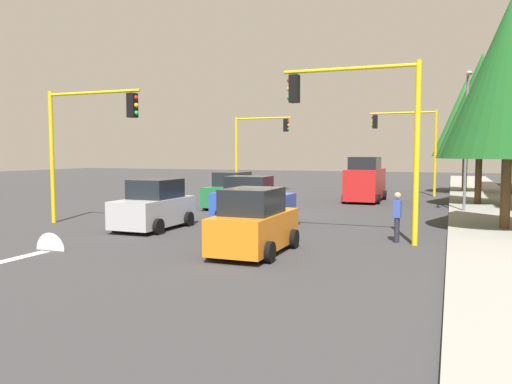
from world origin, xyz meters
name	(u,v)px	position (x,y,z in m)	size (l,w,h in m)	color
ground_plane	(264,214)	(0.00, 0.00, 0.00)	(120.00, 120.00, 0.00)	#353538
sidewalk_kerb	(491,211)	(-5.00, 10.50, 0.07)	(80.00, 4.00, 0.15)	gray
lane_arrow_near	(38,253)	(11.51, -3.00, 0.01)	(2.40, 1.10, 1.10)	silver
traffic_signal_far_right	(257,139)	(-14.00, -5.73, 4.14)	(0.36, 4.59, 5.86)	yellow
traffic_signal_near_left	(363,117)	(6.00, 5.74, 4.22)	(0.36, 4.59, 5.98)	yellow
traffic_signal_near_right	(85,130)	(6.00, -5.69, 3.99)	(0.36, 4.59, 5.64)	yellow
traffic_signal_far_left	(409,136)	(-14.00, 5.74, 4.22)	(0.36, 4.59, 5.98)	yellow
street_lamp_curbside	(467,126)	(-3.61, 9.20, 4.35)	(2.15, 0.28, 7.00)	slate
tree_roadside_far	(466,116)	(-18.00, 9.50, 5.75)	(4.77, 4.77, 8.74)	brown
tree_roadside_near	(510,78)	(2.00, 10.50, 5.81)	(4.82, 4.82, 8.83)	brown
tree_roadside_mid	(481,106)	(-8.00, 10.00, 5.62)	(4.67, 4.67, 8.55)	brown
delivery_van_red	(365,181)	(-8.59, 3.57, 1.28)	(4.80, 2.22, 2.77)	red
car_silver	(154,206)	(5.96, -2.45, 0.90)	(3.77, 2.07, 1.98)	#B2B5BA
car_blue	(252,200)	(2.00, 0.17, 0.89)	(1.94, 3.63, 1.98)	blue
car_green	(231,192)	(-2.23, -2.73, 0.90)	(4.07, 2.01, 1.98)	#1E7238
car_orange	(254,224)	(9.14, 3.08, 0.90)	(3.73, 1.96, 1.98)	orange
pedestrian_crossing	(397,216)	(5.64, 6.90, 0.91)	(0.40, 0.24, 1.70)	#262638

